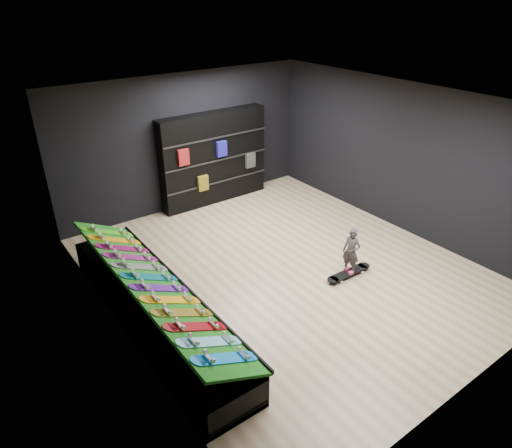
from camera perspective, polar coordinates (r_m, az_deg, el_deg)
floor at (r=8.37m, az=3.59°, el=-5.64°), size 6.00×7.00×0.01m
ceiling at (r=7.18m, az=4.31°, el=14.80°), size 6.00×7.00×0.01m
wall_back at (r=10.39m, az=-8.72°, el=10.08°), size 6.00×0.02×3.00m
wall_front at (r=5.80m, az=26.86°, el=-8.02°), size 6.00×0.02×3.00m
wall_left at (r=6.34m, az=-17.42°, el=-2.91°), size 0.02×7.00×3.00m
wall_right at (r=9.74m, az=17.74°, el=7.86°), size 0.02×7.00×3.00m
display_rack at (r=7.15m, az=-12.60°, el=-10.51°), size 0.90×4.50×0.50m
turf_ramp at (r=6.90m, az=-12.61°, el=-7.35°), size 0.92×4.50×0.46m
back_shelving at (r=10.65m, az=-5.31°, el=8.20°), size 2.64×0.31×2.11m
floor_skateboard at (r=8.31m, az=11.51°, el=-6.15°), size 0.98×0.24×0.09m
child at (r=8.14m, az=11.71°, el=-4.38°), size 0.19×0.23×0.51m
display_board_0 at (r=5.55m, az=-3.86°, el=-16.40°), size 0.93×0.22×0.50m
display_board_1 at (r=5.77m, az=-5.78°, el=-14.43°), size 0.93×0.22×0.50m
display_board_2 at (r=6.00m, az=-7.53°, el=-12.59°), size 0.93×0.22×0.50m
display_board_3 at (r=6.24m, az=-9.12°, el=-10.88°), size 0.93×0.22×0.50m
display_board_4 at (r=6.49m, az=-10.58°, el=-9.30°), size 0.93×0.22×0.50m
display_board_5 at (r=6.75m, az=-11.91°, el=-7.83°), size 0.93×0.22×0.50m
display_board_6 at (r=7.02m, az=-13.14°, el=-6.46°), size 0.93×0.22×0.50m
display_board_7 at (r=7.29m, az=-14.27°, el=-5.19°), size 0.93×0.22×0.50m
display_board_8 at (r=7.57m, az=-15.31°, el=-4.02°), size 0.93×0.22×0.50m
display_board_9 at (r=7.85m, az=-16.28°, el=-2.92°), size 0.93×0.22×0.50m
display_board_10 at (r=8.14m, az=-17.18°, el=-1.91°), size 0.93×0.22×0.50m
display_board_11 at (r=8.44m, az=-18.01°, el=-0.96°), size 0.93×0.22×0.50m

